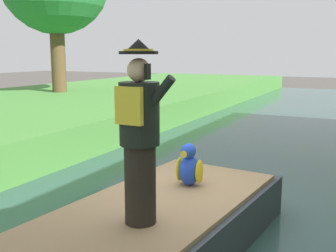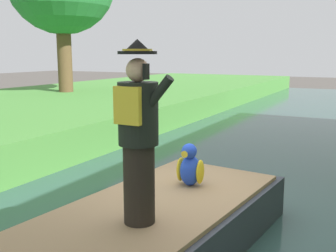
{
  "view_description": "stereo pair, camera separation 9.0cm",
  "coord_description": "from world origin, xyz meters",
  "views": [
    {
      "loc": [
        2.13,
        -4.7,
        2.42
      ],
      "look_at": [
        0.11,
        -0.67,
        1.61
      ],
      "focal_mm": 43.05,
      "sensor_mm": 36.0,
      "label": 1
    },
    {
      "loc": [
        2.21,
        -4.66,
        2.42
      ],
      "look_at": [
        0.11,
        -0.67,
        1.61
      ],
      "focal_mm": 43.05,
      "sensor_mm": 36.0,
      "label": 2
    }
  ],
  "objects": [
    {
      "name": "ground_plane",
      "position": [
        0.0,
        0.0,
        0.0
      ],
      "size": [
        80.0,
        80.0,
        0.0
      ],
      "primitive_type": "plane",
      "color": "#4C4742"
    },
    {
      "name": "boat",
      "position": [
        0.0,
        -0.92,
        0.4
      ],
      "size": [
        2.2,
        4.36,
        0.61
      ],
      "color": "#333842",
      "rests_on": "canal_water"
    },
    {
      "name": "parrot_plush",
      "position": [
        0.1,
        -0.02,
        0.95
      ],
      "size": [
        0.36,
        0.34,
        0.57
      ],
      "color": "blue",
      "rests_on": "boat"
    },
    {
      "name": "person_pirate",
      "position": [
        0.13,
        -1.34,
        1.64
      ],
      "size": [
        0.61,
        0.42,
        1.85
      ],
      "rotation": [
        0.0,
        0.0,
        0.23
      ],
      "color": "black",
      "rests_on": "boat"
    },
    {
      "name": "canal_water",
      "position": [
        0.0,
        0.0,
        0.05
      ],
      "size": [
        6.69,
        48.0,
        0.1
      ],
      "primitive_type": "cube",
      "color": "#2D4C47",
      "rests_on": "ground"
    }
  ]
}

